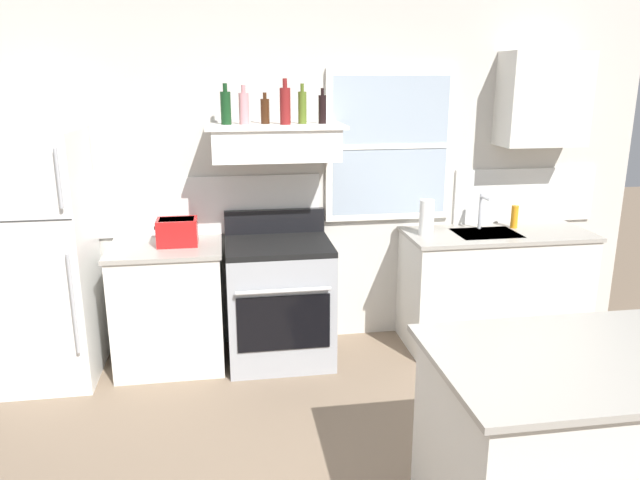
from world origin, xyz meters
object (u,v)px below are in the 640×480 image
(stove_range, at_px, (279,300))
(toaster, at_px, (177,231))
(paper_towel_roll, at_px, (427,217))
(kitchen_island, at_px, (582,447))
(refrigerator, at_px, (36,259))
(dish_soap_bottle, at_px, (514,217))
(bottle_balsamic_dark, at_px, (322,109))
(bottle_olive_oil_square, at_px, (302,107))
(bottle_rose_pink, at_px, (244,108))
(bottle_dark_green_wine, at_px, (226,107))
(bottle_brown_stout, at_px, (265,111))
(bottle_red_label_wine, at_px, (285,105))

(stove_range, bearing_deg, toaster, 176.08)
(paper_towel_roll, relative_size, kitchen_island, 0.19)
(refrigerator, distance_m, stove_range, 1.70)
(dish_soap_bottle, bearing_deg, bottle_balsamic_dark, -178.34)
(toaster, xyz_separation_m, bottle_olive_oil_square, (0.91, 0.05, 0.85))
(dish_soap_bottle, bearing_deg, bottle_rose_pink, -179.19)
(kitchen_island, bearing_deg, dish_soap_bottle, 72.15)
(stove_range, xyz_separation_m, bottle_dark_green_wine, (-0.34, 0.11, 1.40))
(refrigerator, xyz_separation_m, stove_range, (1.65, 0.02, -0.40))
(bottle_brown_stout, bearing_deg, bottle_rose_pink, -169.72)
(stove_range, bearing_deg, refrigerator, -179.20)
(toaster, xyz_separation_m, bottle_rose_pink, (0.50, 0.06, 0.85))
(refrigerator, xyz_separation_m, kitchen_island, (2.83, -2.00, -0.41))
(toaster, relative_size, paper_towel_roll, 1.10)
(bottle_balsamic_dark, height_order, paper_towel_roll, bottle_balsamic_dark)
(bottle_rose_pink, height_order, bottle_olive_oil_square, bottle_olive_oil_square)
(bottle_olive_oil_square, height_order, dish_soap_bottle, bottle_olive_oil_square)
(toaster, bearing_deg, refrigerator, -175.65)
(refrigerator, height_order, bottle_dark_green_wine, bottle_dark_green_wine)
(dish_soap_bottle, height_order, kitchen_island, dish_soap_bottle)
(stove_range, relative_size, bottle_balsamic_dark, 4.45)
(bottle_olive_oil_square, bearing_deg, stove_range, -153.37)
(stove_range, height_order, bottle_olive_oil_square, bottle_olive_oil_square)
(bottle_olive_oil_square, bearing_deg, bottle_dark_green_wine, 178.38)
(bottle_brown_stout, bearing_deg, bottle_dark_green_wine, -175.48)
(refrigerator, xyz_separation_m, paper_towel_roll, (2.77, 0.06, 0.18))
(bottle_dark_green_wine, relative_size, bottle_balsamic_dark, 1.14)
(stove_range, height_order, bottle_balsamic_dark, bottle_balsamic_dark)
(bottle_rose_pink, bearing_deg, toaster, -173.24)
(bottle_balsamic_dark, bearing_deg, refrigerator, -176.67)
(refrigerator, bearing_deg, bottle_brown_stout, 5.67)
(toaster, xyz_separation_m, dish_soap_bottle, (2.59, 0.09, -0.01))
(bottle_rose_pink, height_order, dish_soap_bottle, bottle_rose_pink)
(bottle_balsamic_dark, distance_m, dish_soap_bottle, 1.76)
(stove_range, bearing_deg, kitchen_island, -59.64)
(bottle_olive_oil_square, bearing_deg, bottle_red_label_wine, -159.88)
(bottle_dark_green_wine, bearing_deg, refrigerator, -174.09)
(kitchen_island, bearing_deg, toaster, 132.45)
(bottle_balsamic_dark, relative_size, kitchen_island, 0.17)
(bottle_balsamic_dark, bearing_deg, dish_soap_bottle, 1.66)
(stove_range, relative_size, kitchen_island, 0.78)
(bottle_red_label_wine, bearing_deg, kitchen_island, -61.77)
(bottle_rose_pink, xyz_separation_m, bottle_red_label_wine, (0.28, -0.06, 0.02))
(bottle_red_label_wine, relative_size, dish_soap_bottle, 1.73)
(bottle_balsamic_dark, distance_m, paper_towel_roll, 1.12)
(refrigerator, height_order, bottle_rose_pink, bottle_rose_pink)
(refrigerator, relative_size, bottle_red_label_wine, 5.60)
(stove_range, height_order, bottle_dark_green_wine, bottle_dark_green_wine)
(bottle_rose_pink, xyz_separation_m, bottle_olive_oil_square, (0.41, -0.01, 0.00))
(refrigerator, distance_m, bottle_brown_stout, 1.86)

